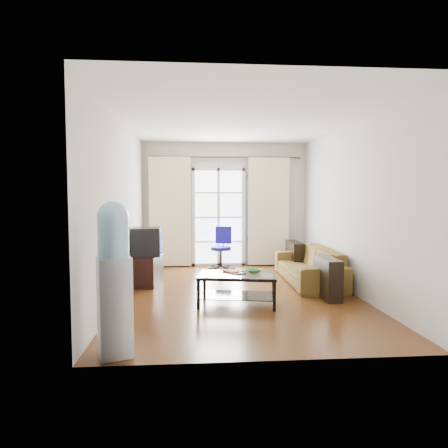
{
  "coord_description": "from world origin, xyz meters",
  "views": [
    {
      "loc": [
        -0.72,
        -6.18,
        1.54
      ],
      "look_at": [
        -0.2,
        0.35,
        1.08
      ],
      "focal_mm": 32.0,
      "sensor_mm": 36.0,
      "label": 1
    }
  ],
  "objects_px": {
    "crt_tv": "(145,242)",
    "tv_stand": "(145,270)",
    "task_chair": "(221,257)",
    "coffee_table": "(237,285)",
    "water_cooler": "(114,276)",
    "sofa": "(309,265)"
  },
  "relations": [
    {
      "from": "crt_tv",
      "to": "tv_stand",
      "type": "bearing_deg",
      "value": 62.16
    },
    {
      "from": "crt_tv",
      "to": "task_chair",
      "type": "height_order",
      "value": "crt_tv"
    },
    {
      "from": "coffee_table",
      "to": "tv_stand",
      "type": "xyz_separation_m",
      "value": [
        -1.45,
        1.39,
        -0.03
      ]
    },
    {
      "from": "task_chair",
      "to": "water_cooler",
      "type": "bearing_deg",
      "value": -86.14
    },
    {
      "from": "task_chair",
      "to": "water_cooler",
      "type": "distance_m",
      "value": 4.73
    },
    {
      "from": "tv_stand",
      "to": "task_chair",
      "type": "distance_m",
      "value": 2.01
    },
    {
      "from": "coffee_table",
      "to": "water_cooler",
      "type": "distance_m",
      "value": 2.24
    },
    {
      "from": "coffee_table",
      "to": "crt_tv",
      "type": "xyz_separation_m",
      "value": [
        -1.45,
        1.38,
        0.47
      ]
    },
    {
      "from": "sofa",
      "to": "crt_tv",
      "type": "xyz_separation_m",
      "value": [
        -2.88,
        0.0,
        0.45
      ]
    },
    {
      "from": "crt_tv",
      "to": "water_cooler",
      "type": "distance_m",
      "value": 3.08
    },
    {
      "from": "task_chair",
      "to": "crt_tv",
      "type": "bearing_deg",
      "value": -114.38
    },
    {
      "from": "task_chair",
      "to": "water_cooler",
      "type": "xyz_separation_m",
      "value": [
        -1.35,
        -4.51,
        0.52
      ]
    },
    {
      "from": "tv_stand",
      "to": "water_cooler",
      "type": "height_order",
      "value": "water_cooler"
    },
    {
      "from": "sofa",
      "to": "coffee_table",
      "type": "xyz_separation_m",
      "value": [
        -1.43,
        -1.38,
        -0.02
      ]
    },
    {
      "from": "task_chair",
      "to": "coffee_table",
      "type": "bearing_deg",
      "value": -68.92
    },
    {
      "from": "sofa",
      "to": "water_cooler",
      "type": "height_order",
      "value": "water_cooler"
    },
    {
      "from": "task_chair",
      "to": "tv_stand",
      "type": "bearing_deg",
      "value": -114.39
    },
    {
      "from": "crt_tv",
      "to": "water_cooler",
      "type": "height_order",
      "value": "water_cooler"
    },
    {
      "from": "sofa",
      "to": "task_chair",
      "type": "relative_size",
      "value": 2.38
    },
    {
      "from": "sofa",
      "to": "water_cooler",
      "type": "bearing_deg",
      "value": -41.19
    },
    {
      "from": "sofa",
      "to": "water_cooler",
      "type": "distance_m",
      "value": 4.2
    },
    {
      "from": "coffee_table",
      "to": "water_cooler",
      "type": "relative_size",
      "value": 0.79
    }
  ]
}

